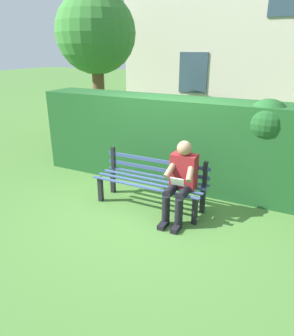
{
  "coord_description": "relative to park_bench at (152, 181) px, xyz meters",
  "views": [
    {
      "loc": [
        -2.01,
        4.11,
        2.43
      ],
      "look_at": [
        0.0,
        0.1,
        0.71
      ],
      "focal_mm": 33.45,
      "sensor_mm": 36.0,
      "label": 1
    }
  ],
  "objects": [
    {
      "name": "building_facade",
      "position": [
        -1.18,
        -6.89,
        2.63
      ],
      "size": [
        9.67,
        2.84,
        6.12
      ],
      "color": "beige",
      "rests_on": "ground"
    },
    {
      "name": "park_bench",
      "position": [
        0.0,
        0.0,
        0.0
      ],
      "size": [
        1.81,
        0.55,
        0.84
      ],
      "color": "black",
      "rests_on": "ground"
    },
    {
      "name": "ground",
      "position": [
        0.0,
        0.07,
        -0.43
      ],
      "size": [
        60.0,
        60.0,
        0.0
      ],
      "primitive_type": "plane",
      "color": "#477533"
    },
    {
      "name": "tree_far",
      "position": [
        3.35,
        -3.34,
        2.31
      ],
      "size": [
        2.23,
        2.13,
        3.87
      ],
      "color": "brown",
      "rests_on": "ground"
    },
    {
      "name": "hedge_backdrop",
      "position": [
        0.03,
        -1.05,
        0.42
      ],
      "size": [
        5.31,
        0.85,
        1.72
      ],
      "color": "#1E5123",
      "rests_on": "ground"
    },
    {
      "name": "person_seated",
      "position": [
        -0.56,
        0.17,
        0.21
      ],
      "size": [
        0.44,
        0.73,
        1.19
      ],
      "color": "maroon",
      "rests_on": "ground"
    }
  ]
}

